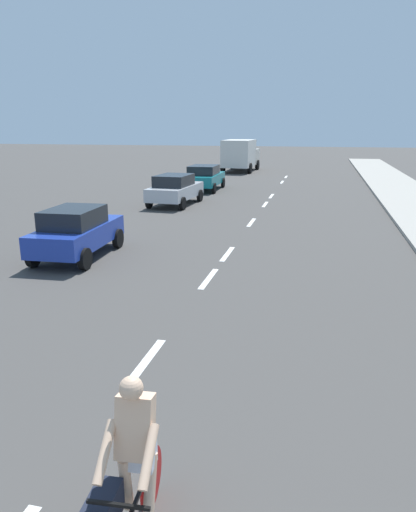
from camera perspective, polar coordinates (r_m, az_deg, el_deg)
name	(u,v)px	position (r m, az deg, el deg)	size (l,w,h in m)	color
ground_plane	(250,224)	(19.86, 5.06, 3.80)	(160.00, 160.00, 0.00)	#423F3D
lane_stripe_2	(145,362)	(8.49, -7.59, -12.55)	(0.16, 1.80, 0.01)	white
lane_stripe_3	(209,279)	(12.74, 0.08, -2.73)	(0.16, 1.80, 0.01)	white
lane_stripe_4	(227,254)	(15.19, 2.35, 0.26)	(0.16, 1.80, 0.01)	white
lane_stripe_5	(251,222)	(20.28, 5.24, 4.05)	(0.16, 1.80, 0.01)	white
lane_stripe_6	(265,204)	(25.14, 6.90, 6.20)	(0.16, 1.80, 0.01)	white
lane_stripe_7	(271,196)	(28.22, 7.65, 7.17)	(0.16, 1.80, 0.01)	white
lane_stripe_8	(282,182)	(35.52, 8.91, 8.79)	(0.16, 1.80, 0.01)	white
lane_stripe_9	(286,177)	(39.30, 9.38, 9.39)	(0.16, 1.80, 0.01)	white
cyclist	(128,475)	(4.90, -9.56, -24.56)	(0.65, 1.71, 1.82)	black
parked_car_blue	(77,231)	(15.18, -15.54, 2.92)	(1.95, 3.90, 1.57)	#1E389E
parked_car_silver	(175,189)	(24.75, -3.99, 8.08)	(2.12, 4.29, 1.57)	#B7BABF
parked_car_teal	(204,177)	(30.59, -0.45, 9.51)	(2.11, 4.47, 1.57)	#14727A
delivery_truck	(241,154)	(43.65, 3.95, 12.11)	(2.83, 6.31, 2.80)	beige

